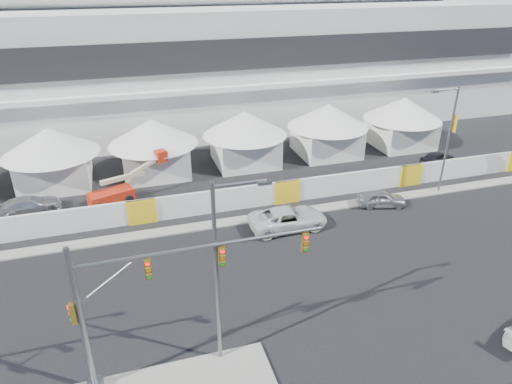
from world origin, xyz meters
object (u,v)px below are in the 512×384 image
object	(u,v)px
streetlight_median	(222,264)
boom_lift	(119,191)
sedan_silver	(381,199)
streetlight_curb	(447,133)
traffic_mast	(136,304)
lot_car_c	(29,205)
pickup_curb	(288,218)
lot_car_b	(437,158)

from	to	relation	value
streetlight_median	boom_lift	xyz separation A→B (m)	(-4.60, 19.48, -4.83)
sedan_silver	streetlight_curb	xyz separation A→B (m)	(6.21, 0.94, 4.79)
sedan_silver	traffic_mast	bearing A→B (deg)	136.86
lot_car_c	boom_lift	world-z (taller)	boom_lift
pickup_curb	traffic_mast	xyz separation A→B (m)	(-11.59, -11.42, 3.73)
lot_car_b	boom_lift	world-z (taller)	boom_lift
streetlight_median	streetlight_curb	size ratio (longest dim) A/B	1.04
streetlight_curb	streetlight_median	bearing A→B (deg)	-149.45
streetlight_curb	boom_lift	distance (m)	28.18
boom_lift	pickup_curb	bearing A→B (deg)	-53.50
lot_car_b	streetlight_median	world-z (taller)	streetlight_median
streetlight_median	lot_car_b	bearing A→B (deg)	35.25
streetlight_curb	lot_car_b	bearing A→B (deg)	53.45
traffic_mast	boom_lift	xyz separation A→B (m)	(-0.62, 19.68, -3.59)
pickup_curb	boom_lift	distance (m)	14.75
traffic_mast	streetlight_curb	size ratio (longest dim) A/B	1.22
sedan_silver	lot_car_c	distance (m)	28.91
lot_car_c	streetlight_median	bearing A→B (deg)	-161.75
lot_car_b	boom_lift	xyz separation A→B (m)	(-31.21, 0.66, 0.33)
sedan_silver	pickup_curb	distance (m)	8.78
sedan_silver	lot_car_b	size ratio (longest dim) A/B	1.07
traffic_mast	streetlight_median	bearing A→B (deg)	2.88
sedan_silver	boom_lift	xyz separation A→B (m)	(-20.92, 7.12, 0.29)
pickup_curb	traffic_mast	bearing A→B (deg)	134.44
streetlight_curb	lot_car_c	bearing A→B (deg)	169.55
streetlight_median	lot_car_c	bearing A→B (deg)	120.75
sedan_silver	streetlight_curb	distance (m)	7.90
lot_car_b	lot_car_c	xyz separation A→B (m)	(-38.29, 0.80, 0.05)
boom_lift	lot_car_b	bearing A→B (deg)	-20.65
lot_car_c	pickup_curb	bearing A→B (deg)	-126.02
sedan_silver	lot_car_c	xyz separation A→B (m)	(-27.99, 7.25, 0.01)
sedan_silver	pickup_curb	xyz separation A→B (m)	(-8.70, -1.14, 0.14)
pickup_curb	lot_car_b	distance (m)	20.46
traffic_mast	streetlight_median	xyz separation A→B (m)	(3.98, 0.20, 1.24)
streetlight_median	streetlight_curb	distance (m)	26.17
pickup_curb	lot_car_c	world-z (taller)	pickup_curb
traffic_mast	boom_lift	bearing A→B (deg)	91.81
lot_car_c	streetlight_curb	size ratio (longest dim) A/B	0.51
lot_car_b	streetlight_median	size ratio (longest dim) A/B	0.39
sedan_silver	streetlight_median	world-z (taller)	streetlight_median
pickup_curb	boom_lift	bearing A→B (deg)	55.81
lot_car_c	sedan_silver	bearing A→B (deg)	-117.02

